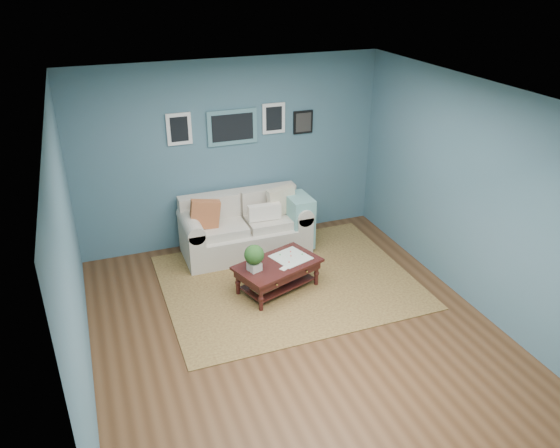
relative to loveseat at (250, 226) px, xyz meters
name	(u,v)px	position (x,y,z in m)	size (l,w,h in m)	color
room_shell	(294,222)	(-0.10, -1.97, 0.97)	(5.00, 5.02, 2.70)	brown
area_rug	(288,281)	(0.20, -1.03, -0.38)	(3.23, 2.59, 0.01)	brown
loveseat	(250,226)	(0.00, 0.00, 0.00)	(1.85, 0.84, 0.95)	beige
coffee_table	(274,269)	(-0.05, -1.17, -0.06)	(1.21, 0.94, 0.74)	black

